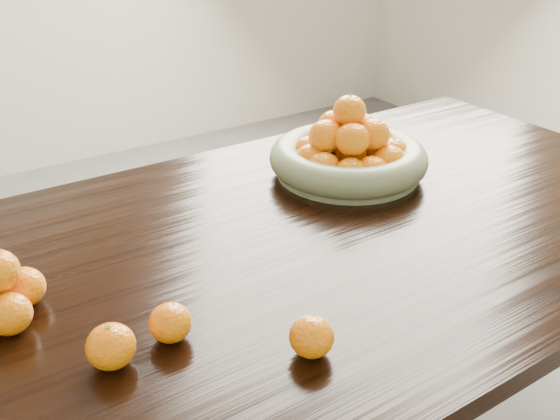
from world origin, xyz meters
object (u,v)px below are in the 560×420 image
orange_pyramid (1,293)px  loose_orange_0 (111,346)px  fruit_bowl (349,154)px  dining_table (280,280)px

orange_pyramid → loose_orange_0: (0.10, -0.20, -0.01)m
orange_pyramid → loose_orange_0: bearing=-63.3°
fruit_bowl → loose_orange_0: fruit_bowl is taller
fruit_bowl → loose_orange_0: 0.79m
orange_pyramid → loose_orange_0: 0.23m
dining_table → fruit_bowl: 0.39m
fruit_bowl → orange_pyramid: (-0.81, -0.14, -0.01)m
dining_table → loose_orange_0: bearing=-157.4°
dining_table → orange_pyramid: (-0.50, 0.04, 0.14)m
fruit_bowl → orange_pyramid: size_ratio=2.63×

